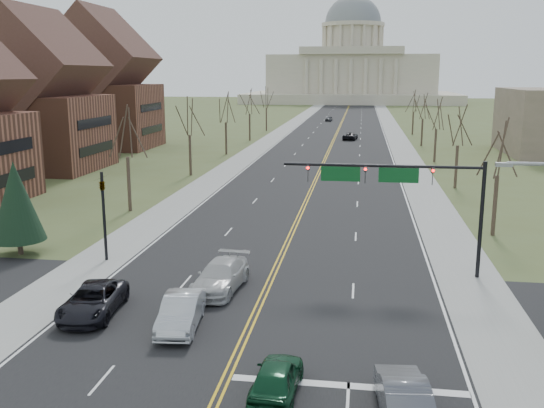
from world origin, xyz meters
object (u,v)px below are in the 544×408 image
(signal_mast, at_px, (397,183))
(car_far_sb, at_px, (329,119))
(signal_left, at_px, (103,206))
(car_nb_inner_lead, at_px, (276,378))
(car_nb_outer_lead, at_px, (403,396))
(car_far_nb, at_px, (350,136))
(car_sb_inner_lead, at_px, (181,312))
(car_sb_inner_second, at_px, (221,276))
(car_sb_outer_lead, at_px, (93,301))

(signal_mast, distance_m, car_far_sb, 124.44)
(signal_left, height_order, car_nb_inner_lead, signal_left)
(car_far_sb, bearing_deg, signal_left, -88.18)
(signal_mast, bearing_deg, car_far_sb, 95.04)
(car_nb_inner_lead, bearing_deg, car_nb_outer_lead, 173.57)
(signal_left, bearing_deg, car_far_nb, 79.49)
(signal_mast, height_order, car_far_nb, signal_mast)
(signal_mast, xyz_separation_m, car_sb_inner_lead, (-10.74, -9.94, -4.93))
(car_far_nb, relative_size, car_far_sb, 1.30)
(car_sb_inner_second, xyz_separation_m, car_far_nb, (5.68, 83.05, -0.12))
(car_sb_inner_second, bearing_deg, car_sb_outer_lead, -136.06)
(signal_left, relative_size, car_nb_inner_lead, 1.40)
(signal_left, xyz_separation_m, car_sb_outer_lead, (3.19, -9.01, -2.94))
(car_sb_outer_lead, distance_m, car_sb_inner_second, 7.31)
(car_sb_inner_second, distance_m, car_far_nb, 83.24)
(car_sb_inner_lead, relative_size, car_sb_inner_second, 0.87)
(car_nb_outer_lead, xyz_separation_m, car_sb_inner_second, (-9.61, 11.93, 0.04))
(car_nb_outer_lead, xyz_separation_m, car_far_sb, (-10.47, 140.23, -0.12))
(signal_mast, height_order, car_far_sb, signal_mast)
(car_nb_outer_lead, bearing_deg, car_sb_inner_second, -56.66)
(signal_mast, bearing_deg, car_far_nb, 93.18)
(car_nb_inner_lead, xyz_separation_m, car_far_nb, (0.85, 94.22, -0.03))
(car_nb_outer_lead, height_order, car_sb_outer_lead, car_nb_outer_lead)
(car_nb_outer_lead, distance_m, car_far_sb, 140.62)
(car_nb_outer_lead, bearing_deg, car_far_nb, -93.13)
(car_nb_outer_lead, distance_m, car_sb_inner_lead, 12.14)
(car_sb_outer_lead, bearing_deg, signal_left, 104.18)
(signal_mast, distance_m, car_nb_inner_lead, 17.21)
(car_sb_inner_second, xyz_separation_m, car_far_sb, (-0.87, 128.29, -0.17))
(signal_mast, bearing_deg, car_sb_inner_lead, -137.22)
(signal_left, xyz_separation_m, car_nb_inner_lead, (13.73, -15.62, -2.97))
(car_nb_outer_lead, bearing_deg, car_far_sb, -91.23)
(car_sb_outer_lead, xyz_separation_m, car_sb_inner_second, (5.71, 4.56, 0.07))
(car_nb_inner_lead, xyz_separation_m, car_sb_inner_second, (-4.84, 11.18, 0.10))
(signal_mast, xyz_separation_m, signal_left, (-18.95, 0.00, -2.05))
(signal_mast, distance_m, signal_left, 19.06)
(car_sb_outer_lead, bearing_deg, car_far_sb, 82.58)
(car_nb_outer_lead, bearing_deg, car_sb_inner_lead, -37.48)
(signal_mast, bearing_deg, signal_left, 180.00)
(car_sb_outer_lead, relative_size, car_sb_inner_second, 0.96)
(car_nb_inner_lead, height_order, car_sb_outer_lead, car_sb_outer_lead)
(car_far_nb, bearing_deg, car_nb_inner_lead, 97.33)
(car_sb_inner_second, bearing_deg, car_nb_inner_lead, -61.32)
(car_sb_outer_lead, height_order, car_sb_inner_second, car_sb_inner_second)
(car_sb_inner_lead, height_order, car_sb_outer_lead, car_sb_inner_lead)
(car_nb_inner_lead, bearing_deg, car_sb_inner_second, -64.03)
(car_sb_outer_lead, height_order, car_far_nb, car_sb_outer_lead)
(signal_mast, height_order, car_sb_inner_second, signal_mast)
(car_sb_inner_lead, bearing_deg, car_nb_outer_lead, -37.74)
(car_nb_inner_lead, distance_m, car_sb_outer_lead, 12.44)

